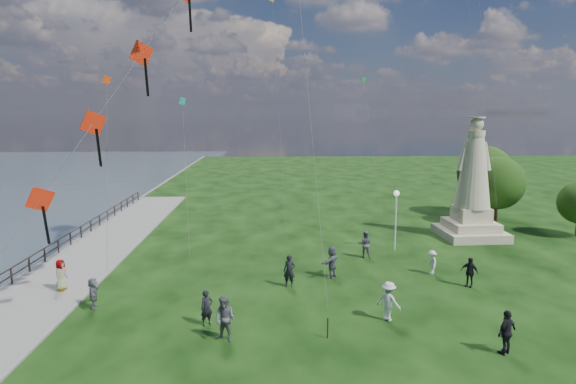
{
  "coord_description": "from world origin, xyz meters",
  "views": [
    {
      "loc": [
        -1.9,
        -16.12,
        9.46
      ],
      "look_at": [
        -1.0,
        8.0,
        5.5
      ],
      "focal_mm": 30.0,
      "sensor_mm": 36.0,
      "label": 1
    }
  ],
  "objects_px": {
    "statue": "(472,193)",
    "person_7": "(365,244)",
    "person_2": "(389,301)",
    "person_10": "(61,277)",
    "person_1": "(225,319)",
    "person_5": "(93,293)",
    "person_11": "(332,262)",
    "person_6": "(289,271)",
    "lamppost": "(396,207)",
    "person_8": "(432,262)",
    "person_0": "(207,308)",
    "person_9": "(470,272)",
    "person_3": "(507,332)"
  },
  "relations": [
    {
      "from": "statue",
      "to": "person_7",
      "type": "height_order",
      "value": "statue"
    },
    {
      "from": "person_2",
      "to": "person_10",
      "type": "bearing_deg",
      "value": 25.41
    },
    {
      "from": "person_1",
      "to": "person_10",
      "type": "height_order",
      "value": "person_1"
    },
    {
      "from": "person_2",
      "to": "person_5",
      "type": "relative_size",
      "value": 1.2
    },
    {
      "from": "person_10",
      "to": "person_1",
      "type": "bearing_deg",
      "value": -113.1
    },
    {
      "from": "statue",
      "to": "person_10",
      "type": "bearing_deg",
      "value": -160.92
    },
    {
      "from": "person_10",
      "to": "person_11",
      "type": "bearing_deg",
      "value": -73.49
    },
    {
      "from": "person_1",
      "to": "person_6",
      "type": "distance_m",
      "value": 6.93
    },
    {
      "from": "lamppost",
      "to": "person_5",
      "type": "height_order",
      "value": "lamppost"
    },
    {
      "from": "statue",
      "to": "person_11",
      "type": "height_order",
      "value": "statue"
    },
    {
      "from": "person_2",
      "to": "person_11",
      "type": "bearing_deg",
      "value": -33.23
    },
    {
      "from": "person_8",
      "to": "person_0",
      "type": "bearing_deg",
      "value": -67.54
    },
    {
      "from": "person_5",
      "to": "person_11",
      "type": "xyz_separation_m",
      "value": [
        12.26,
        4.04,
        0.17
      ]
    },
    {
      "from": "person_9",
      "to": "person_11",
      "type": "relative_size",
      "value": 0.9
    },
    {
      "from": "person_3",
      "to": "person_9",
      "type": "relative_size",
      "value": 1.09
    },
    {
      "from": "statue",
      "to": "person_11",
      "type": "relative_size",
      "value": 4.95
    },
    {
      "from": "person_7",
      "to": "person_11",
      "type": "bearing_deg",
      "value": 67.09
    },
    {
      "from": "statue",
      "to": "person_9",
      "type": "xyz_separation_m",
      "value": [
        -4.46,
        -10.56,
        -2.64
      ]
    },
    {
      "from": "person_6",
      "to": "person_9",
      "type": "relative_size",
      "value": 1.08
    },
    {
      "from": "person_1",
      "to": "person_11",
      "type": "distance_m",
      "value": 9.49
    },
    {
      "from": "person_1",
      "to": "lamppost",
      "type": "bearing_deg",
      "value": 78.68
    },
    {
      "from": "person_11",
      "to": "person_3",
      "type": "bearing_deg",
      "value": 66.46
    },
    {
      "from": "statue",
      "to": "person_1",
      "type": "xyz_separation_m",
      "value": [
        -17.33,
        -16.46,
        -2.51
      ]
    },
    {
      "from": "person_5",
      "to": "person_10",
      "type": "bearing_deg",
      "value": 38.74
    },
    {
      "from": "person_6",
      "to": "person_7",
      "type": "xyz_separation_m",
      "value": [
        5.24,
        5.28,
        -0.0
      ]
    },
    {
      "from": "lamppost",
      "to": "person_8",
      "type": "xyz_separation_m",
      "value": [
        0.93,
        -5.0,
        -2.34
      ]
    },
    {
      "from": "person_0",
      "to": "person_3",
      "type": "xyz_separation_m",
      "value": [
        12.21,
        -3.09,
        0.09
      ]
    },
    {
      "from": "person_0",
      "to": "person_7",
      "type": "bearing_deg",
      "value": 13.61
    },
    {
      "from": "person_3",
      "to": "person_6",
      "type": "distance_m",
      "value": 11.39
    },
    {
      "from": "person_3",
      "to": "person_10",
      "type": "relative_size",
      "value": 1.08
    },
    {
      "from": "person_1",
      "to": "person_2",
      "type": "xyz_separation_m",
      "value": [
        7.35,
        1.75,
        -0.04
      ]
    },
    {
      "from": "person_2",
      "to": "person_9",
      "type": "relative_size",
      "value": 1.1
    },
    {
      "from": "person_1",
      "to": "person_2",
      "type": "distance_m",
      "value": 7.56
    },
    {
      "from": "person_0",
      "to": "person_11",
      "type": "height_order",
      "value": "person_11"
    },
    {
      "from": "person_6",
      "to": "person_1",
      "type": "bearing_deg",
      "value": -102.92
    },
    {
      "from": "lamppost",
      "to": "person_5",
      "type": "relative_size",
      "value": 2.77
    },
    {
      "from": "person_7",
      "to": "person_8",
      "type": "height_order",
      "value": "person_7"
    },
    {
      "from": "person_8",
      "to": "lamppost",
      "type": "bearing_deg",
      "value": -174.68
    },
    {
      "from": "person_2",
      "to": "person_11",
      "type": "xyz_separation_m",
      "value": [
        -1.85,
        5.98,
        0.01
      ]
    },
    {
      "from": "lamppost",
      "to": "person_3",
      "type": "bearing_deg",
      "value": -87.39
    },
    {
      "from": "person_9",
      "to": "person_11",
      "type": "xyz_separation_m",
      "value": [
        -7.37,
        1.83,
        0.09
      ]
    },
    {
      "from": "person_2",
      "to": "person_11",
      "type": "relative_size",
      "value": 0.99
    },
    {
      "from": "statue",
      "to": "person_2",
      "type": "xyz_separation_m",
      "value": [
        -9.98,
        -14.71,
        -2.56
      ]
    },
    {
      "from": "lamppost",
      "to": "person_5",
      "type": "distance_m",
      "value": 19.86
    },
    {
      "from": "person_1",
      "to": "person_9",
      "type": "xyz_separation_m",
      "value": [
        12.87,
        5.91,
        -0.13
      ]
    },
    {
      "from": "person_3",
      "to": "person_11",
      "type": "height_order",
      "value": "person_11"
    },
    {
      "from": "person_3",
      "to": "person_9",
      "type": "height_order",
      "value": "person_3"
    },
    {
      "from": "person_6",
      "to": "person_9",
      "type": "distance_m",
      "value": 9.92
    },
    {
      "from": "statue",
      "to": "lamppost",
      "type": "bearing_deg",
      "value": -155.89
    },
    {
      "from": "person_1",
      "to": "person_10",
      "type": "bearing_deg",
      "value": 174.96
    }
  ]
}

